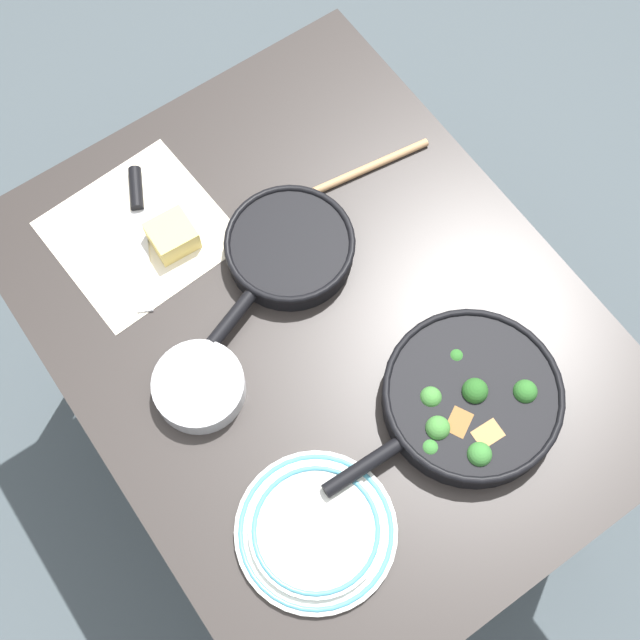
{
  "coord_description": "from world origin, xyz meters",
  "views": [
    {
      "loc": [
        0.48,
        -0.34,
        2.16
      ],
      "look_at": [
        0.0,
        0.0,
        0.75
      ],
      "focal_mm": 50.0,
      "sensor_mm": 36.0,
      "label": 1
    }
  ],
  "objects_px": {
    "skillet_eggs": "(289,249)",
    "prep_bowl_steel": "(199,387)",
    "wooden_spoon": "(317,190)",
    "cheese_block": "(172,236)",
    "grater_knife": "(138,217)",
    "dinner_plate_stack": "(316,531)",
    "skillet_broccoli": "(470,399)"
  },
  "relations": [
    {
      "from": "skillet_broccoli",
      "to": "prep_bowl_steel",
      "type": "xyz_separation_m",
      "value": [
        -0.28,
        -0.35,
        -0.01
      ]
    },
    {
      "from": "skillet_broccoli",
      "to": "wooden_spoon",
      "type": "relative_size",
      "value": 1.16
    },
    {
      "from": "skillet_broccoli",
      "to": "grater_knife",
      "type": "xyz_separation_m",
      "value": [
        -0.62,
        -0.27,
        -0.02
      ]
    },
    {
      "from": "skillet_broccoli",
      "to": "dinner_plate_stack",
      "type": "distance_m",
      "value": 0.33
    },
    {
      "from": "skillet_eggs",
      "to": "grater_knife",
      "type": "xyz_separation_m",
      "value": [
        -0.22,
        -0.18,
        -0.02
      ]
    },
    {
      "from": "grater_knife",
      "to": "prep_bowl_steel",
      "type": "distance_m",
      "value": 0.35
    },
    {
      "from": "wooden_spoon",
      "to": "cheese_block",
      "type": "xyz_separation_m",
      "value": [
        -0.06,
        -0.27,
        0.02
      ]
    },
    {
      "from": "skillet_broccoli",
      "to": "dinner_plate_stack",
      "type": "xyz_separation_m",
      "value": [
        0.03,
        -0.33,
        -0.02
      ]
    },
    {
      "from": "skillet_broccoli",
      "to": "wooden_spoon",
      "type": "bearing_deg",
      "value": -91.41
    },
    {
      "from": "skillet_eggs",
      "to": "wooden_spoon",
      "type": "bearing_deg",
      "value": -165.85
    },
    {
      "from": "grater_knife",
      "to": "dinner_plate_stack",
      "type": "relative_size",
      "value": 1.04
    },
    {
      "from": "skillet_eggs",
      "to": "grater_knife",
      "type": "relative_size",
      "value": 1.24
    },
    {
      "from": "skillet_broccoli",
      "to": "prep_bowl_steel",
      "type": "relative_size",
      "value": 2.85
    },
    {
      "from": "skillet_eggs",
      "to": "prep_bowl_steel",
      "type": "bearing_deg",
      "value": 5.05
    },
    {
      "from": "cheese_block",
      "to": "prep_bowl_steel",
      "type": "bearing_deg",
      "value": -22.6
    },
    {
      "from": "grater_knife",
      "to": "cheese_block",
      "type": "relative_size",
      "value": 3.37
    },
    {
      "from": "prep_bowl_steel",
      "to": "grater_knife",
      "type": "bearing_deg",
      "value": 166.48
    },
    {
      "from": "skillet_broccoli",
      "to": "cheese_block",
      "type": "distance_m",
      "value": 0.59
    },
    {
      "from": "cheese_block",
      "to": "wooden_spoon",
      "type": "bearing_deg",
      "value": 76.85
    },
    {
      "from": "dinner_plate_stack",
      "to": "prep_bowl_steel",
      "type": "relative_size",
      "value": 1.68
    },
    {
      "from": "grater_knife",
      "to": "cheese_block",
      "type": "bearing_deg",
      "value": 47.43
    },
    {
      "from": "wooden_spoon",
      "to": "prep_bowl_steel",
      "type": "bearing_deg",
      "value": 36.23
    },
    {
      "from": "skillet_eggs",
      "to": "grater_knife",
      "type": "distance_m",
      "value": 0.28
    },
    {
      "from": "grater_knife",
      "to": "skillet_eggs",
      "type": "bearing_deg",
      "value": 67.3
    },
    {
      "from": "grater_knife",
      "to": "dinner_plate_stack",
      "type": "xyz_separation_m",
      "value": [
        0.65,
        -0.06,
        0.0
      ]
    },
    {
      "from": "grater_knife",
      "to": "dinner_plate_stack",
      "type": "distance_m",
      "value": 0.65
    },
    {
      "from": "skillet_eggs",
      "to": "dinner_plate_stack",
      "type": "distance_m",
      "value": 0.49
    },
    {
      "from": "grater_knife",
      "to": "prep_bowl_steel",
      "type": "relative_size",
      "value": 1.74
    },
    {
      "from": "skillet_broccoli",
      "to": "dinner_plate_stack",
      "type": "relative_size",
      "value": 1.7
    },
    {
      "from": "grater_knife",
      "to": "cheese_block",
      "type": "xyz_separation_m",
      "value": [
        0.08,
        0.03,
        0.02
      ]
    },
    {
      "from": "skillet_broccoli",
      "to": "grater_knife",
      "type": "height_order",
      "value": "skillet_broccoli"
    },
    {
      "from": "dinner_plate_stack",
      "to": "skillet_eggs",
      "type": "bearing_deg",
      "value": 150.61
    }
  ]
}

